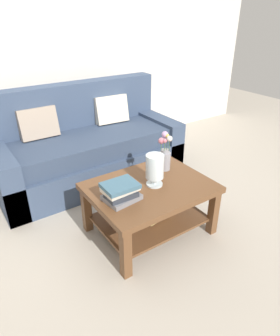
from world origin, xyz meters
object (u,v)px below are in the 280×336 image
couch (87,148)px  flower_pitcher (165,155)px  coffee_table (150,199)px  glass_hurricane_vase (155,168)px  book_stack_main (121,192)px

couch → flower_pitcher: size_ratio=5.78×
couch → coffee_table: (0.01, -1.24, -0.02)m
coffee_table → glass_hurricane_vase: 0.30m
book_stack_main → glass_hurricane_vase: size_ratio=1.04×
couch → glass_hurricane_vase: 1.28m
book_stack_main → couch: bearing=76.6°
book_stack_main → flower_pitcher: (0.59, 0.22, 0.07)m
couch → coffee_table: bearing=-89.6°
couch → glass_hurricane_vase: bearing=-87.9°
book_stack_main → glass_hurricane_vase: bearing=6.5°
flower_pitcher → couch: bearing=105.1°
coffee_table → book_stack_main: size_ratio=3.52×
coffee_table → flower_pitcher: bearing=30.5°
flower_pitcher → coffee_table: bearing=-149.5°
book_stack_main → flower_pitcher: bearing=19.9°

